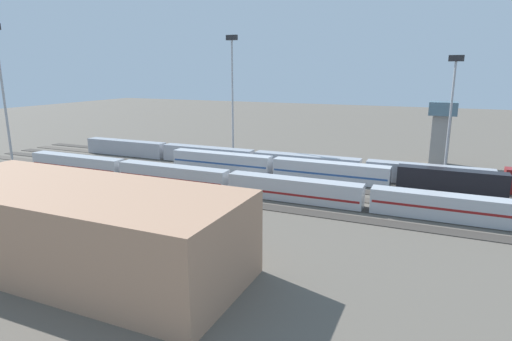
{
  "coord_description": "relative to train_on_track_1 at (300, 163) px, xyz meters",
  "views": [
    {
      "loc": [
        -34.76,
        74.65,
        21.38
      ],
      "look_at": [
        -2.87,
        1.79,
        2.5
      ],
      "focal_mm": 29.53,
      "sensor_mm": 36.0,
      "label": 1
    }
  ],
  "objects": [
    {
      "name": "train_on_track_2",
      "position": [
        -5.6,
        5.0,
        0.02
      ],
      "size": [
        66.4,
        3.06,
        4.4
      ],
      "color": "black",
      "rests_on": "ground_plane"
    },
    {
      "name": "light_mast_0",
      "position": [
        19.8,
        -7.51,
        16.55
      ],
      "size": [
        2.8,
        0.7,
        29.58
      ],
      "color": "#9EA0A5",
      "rests_on": "ground_plane"
    },
    {
      "name": "track_bed_3",
      "position": [
        8.0,
        10.0,
        -2.02
      ],
      "size": [
        140.0,
        2.8,
        0.12
      ],
      "primitive_type": "cube",
      "color": "#3D3833",
      "rests_on": "ground_plane"
    },
    {
      "name": "light_mast_1",
      "position": [
        51.06,
        28.73,
        16.77
      ],
      "size": [
        2.8,
        0.7,
        30.0
      ],
      "color": "#9EA0A5",
      "rests_on": "ground_plane"
    },
    {
      "name": "ground_plane",
      "position": [
        8.0,
        10.0,
        -2.08
      ],
      "size": [
        400.0,
        400.0,
        0.0
      ],
      "primitive_type": "plane",
      "color": "#60594F"
    },
    {
      "name": "track_bed_2",
      "position": [
        8.0,
        5.0,
        -2.02
      ],
      "size": [
        140.0,
        2.8,
        0.12
      ],
      "primitive_type": "cube",
      "color": "#3D3833",
      "rests_on": "ground_plane"
    },
    {
      "name": "maintenance_shed",
      "position": [
        8.6,
        52.85,
        2.55
      ],
      "size": [
        38.07,
        14.45,
        9.26
      ],
      "primitive_type": "cube",
      "color": "tan",
      "rests_on": "ground_plane"
    },
    {
      "name": "track_bed_1",
      "position": [
        8.0,
        0.0,
        -2.02
      ],
      "size": [
        140.0,
        2.8,
        0.12
      ],
      "primitive_type": "cube",
      "color": "#4C443D",
      "rests_on": "ground_plane"
    },
    {
      "name": "control_tower",
      "position": [
        -27.19,
        -20.91,
        6.38
      ],
      "size": [
        6.0,
        6.0,
        14.54
      ],
      "color": "gray",
      "rests_on": "ground_plane"
    },
    {
      "name": "train_on_track_5",
      "position": [
        6.73,
        20.0,
        -0.08
      ],
      "size": [
        95.6,
        3.06,
        3.8
      ],
      "color": "#B7BABF",
      "rests_on": "ground_plane"
    },
    {
      "name": "track_bed_4",
      "position": [
        8.0,
        15.0,
        -2.02
      ],
      "size": [
        140.0,
        2.8,
        0.12
      ],
      "primitive_type": "cube",
      "color": "#4C443D",
      "rests_on": "ground_plane"
    },
    {
      "name": "train_on_track_1",
      "position": [
        0.0,
        0.0,
        0.0
      ],
      "size": [
        114.8,
        3.0,
        4.4
      ],
      "color": "maroon",
      "rests_on": "ground_plane"
    },
    {
      "name": "track_bed_0",
      "position": [
        8.0,
        -5.0,
        -2.02
      ],
      "size": [
        140.0,
        2.8,
        0.12
      ],
      "primitive_type": "cube",
      "color": "#3D3833",
      "rests_on": "ground_plane"
    },
    {
      "name": "track_bed_6",
      "position": [
        8.0,
        25.0,
        -2.02
      ],
      "size": [
        140.0,
        2.8,
        0.12
      ],
      "primitive_type": "cube",
      "color": "#3D3833",
      "rests_on": "ground_plane"
    },
    {
      "name": "light_mast_2",
      "position": [
        -28.56,
        -7.78,
        13.69
      ],
      "size": [
        2.8,
        0.7,
        24.35
      ],
      "color": "#9EA0A5",
      "rests_on": "ground_plane"
    },
    {
      "name": "track_bed_5",
      "position": [
        8.0,
        20.0,
        -2.02
      ],
      "size": [
        140.0,
        2.8,
        0.12
      ],
      "primitive_type": "cube",
      "color": "#3D3833",
      "rests_on": "ground_plane"
    }
  ]
}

